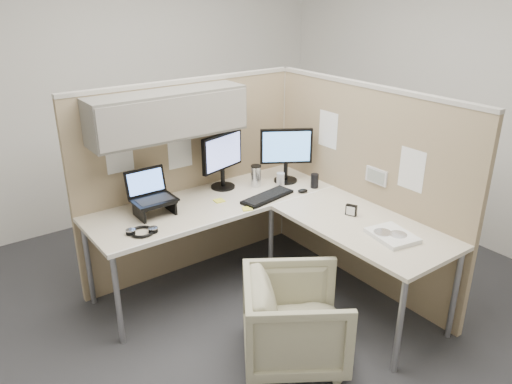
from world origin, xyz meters
TOP-DOWN VIEW (x-y plane):
  - ground at (0.00, 0.00)m, footprint 4.50×4.50m
  - partition_back at (-0.22, 0.83)m, footprint 2.00×0.36m
  - partition_right at (0.90, -0.07)m, footprint 0.07×2.03m
  - desk at (0.12, 0.13)m, footprint 2.00×1.98m
  - office_chair at (-0.19, -0.57)m, footprint 0.85×0.87m
  - monitor_left at (0.11, 0.72)m, footprint 0.43×0.20m
  - monitor_right at (0.62, 0.53)m, footprint 0.39×0.26m
  - laptop_station at (-0.59, 0.60)m, footprint 0.31×0.27m
  - keyboard at (0.27, 0.32)m, footprint 0.48×0.23m
  - mouse at (0.57, 0.25)m, footprint 0.10×0.08m
  - travel_mug at (0.35, 0.59)m, footprint 0.09×0.09m
  - soda_can_green at (0.72, 0.27)m, footprint 0.07×0.07m
  - soda_can_silver at (0.51, 0.46)m, footprint 0.07×0.07m
  - sticky_note_d at (-0.07, 0.50)m, footprint 0.08×0.08m
  - sticky_note_b at (0.02, 0.25)m, footprint 0.10×0.10m
  - headphones at (-0.79, 0.35)m, footprint 0.23×0.23m
  - paper_stack at (0.54, -0.70)m, footprint 0.29×0.35m
  - desk_clock at (0.57, -0.29)m, footprint 0.06×0.09m

SIDE VIEW (x-z plane):
  - ground at x=0.00m, z-range 0.00..0.00m
  - office_chair at x=-0.19m, z-range 0.00..0.66m
  - desk at x=0.12m, z-range 0.32..1.05m
  - sticky_note_d at x=-0.07m, z-range 0.73..0.74m
  - sticky_note_b at x=0.02m, z-range 0.73..0.74m
  - keyboard at x=0.27m, z-range 0.73..0.75m
  - headphones at x=-0.79m, z-range 0.73..0.76m
  - mouse at x=0.57m, z-range 0.73..0.76m
  - paper_stack at x=0.54m, z-range 0.73..0.76m
  - desk_clock at x=0.57m, z-range 0.73..0.81m
  - soda_can_green at x=0.72m, z-range 0.73..0.85m
  - soda_can_silver at x=0.51m, z-range 0.73..0.85m
  - partition_right at x=0.90m, z-range 0.00..1.63m
  - travel_mug at x=0.35m, z-range 0.73..0.92m
  - laptop_station at x=-0.59m, z-range 0.69..1.02m
  - monitor_left at x=0.11m, z-range 0.77..1.24m
  - monitor_right at x=0.62m, z-range 0.77..1.24m
  - partition_back at x=-0.22m, z-range 0.28..1.91m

